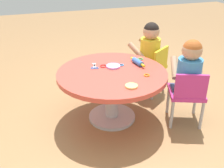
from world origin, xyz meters
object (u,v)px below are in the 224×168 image
object	(u,v)px
craft_table	(112,82)
craft_scissors	(94,67)
child_chair_left	(187,93)
rolling_pin	(138,62)
seated_child_right	(150,47)
child_chair_right	(152,67)
seated_child_left	(189,68)

from	to	relation	value
craft_table	craft_scissors	xyz separation A→B (m)	(0.15, 0.12, 0.11)
child_chair_left	rolling_pin	xyz separation A→B (m)	(0.36, 0.33, 0.20)
craft_table	seated_child_right	bearing A→B (deg)	-54.57
child_chair_left	child_chair_right	bearing A→B (deg)	3.85
craft_table	child_chair_left	bearing A→B (deg)	-114.33
craft_table	craft_scissors	bearing A→B (deg)	39.63
child_chair_left	child_chair_right	world-z (taller)	same
child_chair_right	seated_child_right	distance (m)	0.23
seated_child_right	rolling_pin	world-z (taller)	seated_child_right
seated_child_left	child_chair_right	distance (m)	0.64
seated_child_left	seated_child_right	distance (m)	0.63
craft_table	rolling_pin	distance (m)	0.32
seated_child_right	child_chair_left	bearing A→B (deg)	-174.38
craft_scissors	child_chair_right	bearing A→B (deg)	-73.13
craft_table	seated_child_left	size ratio (longest dim) A/B	1.92
child_chair_right	craft_scissors	bearing A→B (deg)	106.87
craft_table	seated_child_left	bearing A→B (deg)	-110.91
rolling_pin	child_chair_right	bearing A→B (deg)	-46.88
craft_scissors	seated_child_right	bearing A→B (deg)	-70.07
child_chair_left	seated_child_right	bearing A→B (deg)	5.62
craft_table	seated_child_left	world-z (taller)	seated_child_left
child_chair_left	seated_child_left	distance (m)	0.23
rolling_pin	child_chair_left	bearing A→B (deg)	-137.58
seated_child_right	craft_scissors	xyz separation A→B (m)	(-0.24, 0.67, -0.05)
child_chair_right	craft_scissors	world-z (taller)	child_chair_right
craft_table	child_chair_left	world-z (taller)	child_chair_left
craft_table	rolling_pin	xyz separation A→B (m)	(0.09, -0.28, 0.13)
craft_table	seated_child_left	distance (m)	0.69
rolling_pin	seated_child_left	bearing A→B (deg)	-133.24
child_chair_left	craft_scissors	xyz separation A→B (m)	(0.42, 0.73, 0.18)
seated_child_right	seated_child_left	bearing A→B (deg)	-172.74
child_chair_right	seated_child_right	xyz separation A→B (m)	(0.03, 0.02, 0.23)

